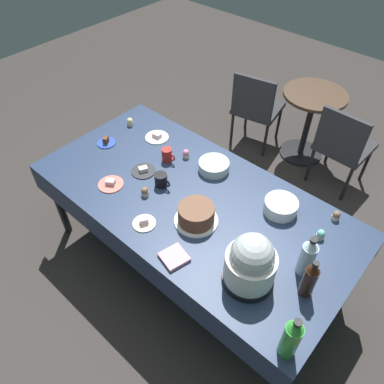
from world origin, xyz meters
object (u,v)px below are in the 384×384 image
(dessert_plate_cobalt, at_px, (106,142))
(cupcake_rose, at_px, (186,154))
(dessert_plate_white, at_px, (157,137))
(dessert_plate_cream, at_px, (144,223))
(potluck_table, at_px, (192,204))
(frosted_layer_cake, at_px, (196,215))
(dessert_plate_coral, at_px, (111,184))
(maroon_chair_left, at_px, (256,105))
(cupcake_cocoa, at_px, (145,192))
(cupcake_mint, at_px, (130,122))
(glass_salad_bowl, at_px, (214,166))
(round_cafe_table, at_px, (311,114))
(soda_bottle_water, at_px, (307,257))
(soda_bottle_cola, at_px, (310,279))
(dessert_plate_charcoal, at_px, (143,171))
(slow_cooker, at_px, (251,263))
(cupcake_vanilla, at_px, (336,216))
(coffee_mug_black, at_px, (161,180))
(maroon_chair_right, at_px, (343,144))
(coffee_mug_red, at_px, (167,155))
(ceramic_snack_bowl, at_px, (281,206))
(cupcake_lemon, at_px, (321,235))
(soda_bottle_lime_soda, at_px, (291,338))

(dessert_plate_cobalt, xyz_separation_m, cupcake_rose, (0.57, 0.29, 0.02))
(dessert_plate_white, distance_m, dessert_plate_cream, 0.88)
(potluck_table, relative_size, frosted_layer_cake, 7.93)
(dessert_plate_coral, distance_m, maroon_chair_left, 1.87)
(cupcake_cocoa, bearing_deg, cupcake_mint, 145.22)
(glass_salad_bowl, height_order, round_cafe_table, glass_salad_bowl)
(soda_bottle_water, distance_m, soda_bottle_cola, 0.13)
(dessert_plate_charcoal, xyz_separation_m, dessert_plate_coral, (-0.07, -0.24, 0.00))
(slow_cooker, distance_m, dessert_plate_white, 1.41)
(soda_bottle_water, bearing_deg, glass_salad_bowl, 160.31)
(dessert_plate_charcoal, distance_m, round_cafe_table, 1.89)
(frosted_layer_cake, relative_size, soda_bottle_cola, 1.01)
(slow_cooker, bearing_deg, cupcake_vanilla, 77.86)
(cupcake_rose, bearing_deg, dessert_plate_charcoal, -110.80)
(coffee_mug_black, bearing_deg, frosted_layer_cake, -12.36)
(slow_cooker, relative_size, cupcake_cocoa, 5.16)
(maroon_chair_left, bearing_deg, cupcake_vanilla, -39.92)
(potluck_table, bearing_deg, maroon_chair_right, 75.81)
(glass_salad_bowl, distance_m, coffee_mug_red, 0.35)
(frosted_layer_cake, relative_size, dessert_plate_coral, 1.58)
(potluck_table, height_order, soda_bottle_cola, soda_bottle_cola)
(ceramic_snack_bowl, distance_m, dessert_plate_coral, 1.15)
(potluck_table, distance_m, dessert_plate_white, 0.71)
(ceramic_snack_bowl, height_order, dessert_plate_charcoal, ceramic_snack_bowl)
(slow_cooker, height_order, cupcake_lemon, slow_cooker)
(dessert_plate_cream, height_order, soda_bottle_water, soda_bottle_water)
(dessert_plate_cream, xyz_separation_m, maroon_chair_left, (-0.47, 1.94, -0.27))
(dessert_plate_cream, bearing_deg, dessert_plate_cobalt, 156.07)
(cupcake_lemon, distance_m, soda_bottle_water, 0.29)
(cupcake_lemon, height_order, maroon_chair_left, maroon_chair_left)
(glass_salad_bowl, height_order, coffee_mug_black, coffee_mug_black)
(maroon_chair_right, bearing_deg, potluck_table, -104.19)
(dessert_plate_cream, distance_m, cupcake_mint, 1.07)
(dessert_plate_cobalt, xyz_separation_m, round_cafe_table, (0.83, 1.80, -0.27))
(dessert_plate_charcoal, xyz_separation_m, soda_bottle_water, (1.27, 0.03, 0.12))
(coffee_mug_black, bearing_deg, soda_bottle_water, 1.98)
(soda_bottle_lime_soda, height_order, maroon_chair_left, soda_bottle_lime_soda)
(potluck_table, bearing_deg, coffee_mug_black, -167.62)
(slow_cooker, xyz_separation_m, soda_bottle_cola, (0.27, 0.14, -0.04))
(soda_bottle_water, height_order, coffee_mug_red, soda_bottle_water)
(dessert_plate_coral, height_order, coffee_mug_black, coffee_mug_black)
(cupcake_vanilla, bearing_deg, dessert_plate_white, -173.95)
(potluck_table, distance_m, dessert_plate_coral, 0.58)
(dessert_plate_coral, relative_size, cupcake_vanilla, 2.60)
(dessert_plate_white, distance_m, cupcake_vanilla, 1.45)
(potluck_table, height_order, cupcake_mint, cupcake_mint)
(maroon_chair_left, bearing_deg, slow_cooker, -57.35)
(cupcake_vanilla, bearing_deg, maroon_chair_right, 109.79)
(slow_cooker, distance_m, soda_bottle_water, 0.32)
(soda_bottle_cola, relative_size, maroon_chair_left, 0.32)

